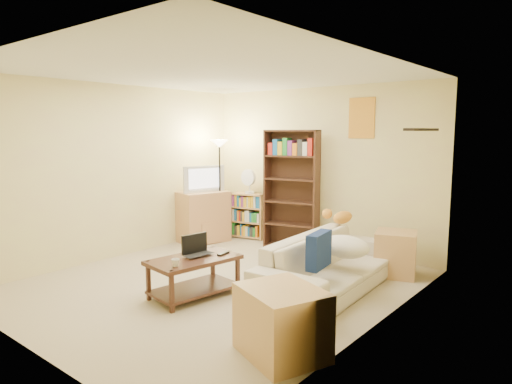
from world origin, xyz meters
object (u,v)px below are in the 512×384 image
(mug, at_px, (175,263))
(side_table, at_px, (395,253))
(short_bookshelf, at_px, (248,216))
(coffee_table, at_px, (194,271))
(laptop, at_px, (202,256))
(tv_stand, at_px, (202,216))
(sofa, at_px, (330,265))
(floor_lamp, at_px, (220,161))
(television, at_px, (202,179))
(end_cabinet, at_px, (282,322))
(tall_bookshelf, at_px, (291,187))
(tabby_cat, at_px, (340,217))
(desk_fan, at_px, (249,180))

(mug, xyz_separation_m, side_table, (1.34, 2.50, -0.20))
(mug, distance_m, short_bookshelf, 3.22)
(coffee_table, relative_size, laptop, 2.90)
(laptop, height_order, short_bookshelf, short_bookshelf)
(tv_stand, bearing_deg, laptop, -29.59)
(mug, bearing_deg, coffee_table, 105.40)
(mug, height_order, tv_stand, tv_stand)
(side_table, bearing_deg, sofa, -108.28)
(tv_stand, relative_size, floor_lamp, 0.50)
(sofa, relative_size, television, 2.94)
(end_cabinet, bearing_deg, tv_stand, 144.84)
(side_table, bearing_deg, tall_bookshelf, 172.90)
(tabby_cat, distance_m, television, 2.57)
(tall_bookshelf, bearing_deg, floor_lamp, 177.80)
(mug, relative_size, television, 0.16)
(tabby_cat, xyz_separation_m, floor_lamp, (-2.37, 0.20, 0.63))
(laptop, height_order, tv_stand, tv_stand)
(floor_lamp, xyz_separation_m, end_cabinet, (3.16, -2.59, -1.06))
(end_cabinet, bearing_deg, short_bookshelf, 133.85)
(sofa, bearing_deg, floor_lamp, 66.09)
(coffee_table, relative_size, short_bookshelf, 1.37)
(tall_bookshelf, bearing_deg, coffee_table, -95.77)
(floor_lamp, bearing_deg, desk_fan, 51.10)
(tall_bookshelf, distance_m, desk_fan, 0.97)
(laptop, height_order, floor_lamp, floor_lamp)
(television, bearing_deg, mug, -124.96)
(sofa, height_order, desk_fan, desk_fan)
(tv_stand, relative_size, short_bookshelf, 1.08)
(tall_bookshelf, xyz_separation_m, end_cabinet, (1.89, -2.85, -0.69))
(tabby_cat, bearing_deg, sofa, -68.14)
(laptop, distance_m, floor_lamp, 2.78)
(desk_fan, bearing_deg, end_cabinet, -46.18)
(laptop, bearing_deg, side_table, -28.74)
(short_bookshelf, relative_size, desk_fan, 1.86)
(short_bookshelf, xyz_separation_m, side_table, (2.78, -0.38, -0.11))
(coffee_table, relative_size, mug, 9.11)
(television, height_order, short_bookshelf, television)
(desk_fan, relative_size, end_cabinet, 0.61)
(laptop, bearing_deg, tv_stand, 50.53)
(sofa, relative_size, tall_bookshelf, 1.19)
(mug, height_order, short_bookshelf, short_bookshelf)
(mug, bearing_deg, tv_stand, 130.31)
(coffee_table, distance_m, laptop, 0.19)
(television, distance_m, tall_bookshelf, 1.54)
(television, relative_size, floor_lamp, 0.44)
(television, relative_size, end_cabinet, 1.10)
(coffee_table, bearing_deg, floor_lamp, 135.70)
(laptop, xyz_separation_m, floor_lamp, (-1.66, 2.04, 0.89))
(tv_stand, bearing_deg, coffee_table, -31.62)
(sofa, distance_m, end_cabinet, 1.64)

